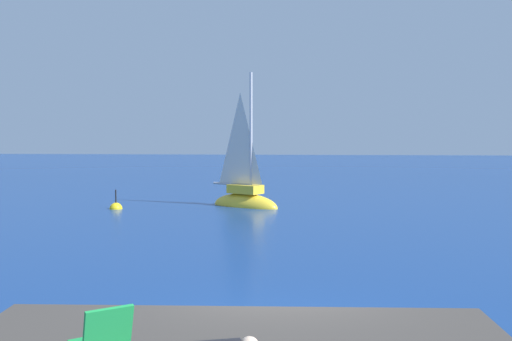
{
  "coord_description": "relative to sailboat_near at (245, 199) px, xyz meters",
  "views": [
    {
      "loc": [
        0.51,
        -10.09,
        3.43
      ],
      "look_at": [
        -1.5,
        14.3,
        1.88
      ],
      "focal_mm": 44.29,
      "sensor_mm": 36.0,
      "label": 1
    }
  ],
  "objects": [
    {
      "name": "marker_buoy",
      "position": [
        -5.55,
        -1.39,
        -0.35
      ],
      "size": [
        0.56,
        0.56,
        1.13
      ],
      "color": "yellow",
      "rests_on": "ground"
    },
    {
      "name": "beach_chair",
      "position": [
        0.84,
        -22.37,
        1.03
      ],
      "size": [
        0.75,
        0.76,
        0.8
      ],
      "rotation": [
        0.0,
        0.0,
        2.24
      ],
      "color": "green",
      "rests_on": "shore_ledge"
    },
    {
      "name": "sailboat_near",
      "position": [
        0.0,
        0.0,
        0.0
      ],
      "size": [
        3.59,
        2.83,
        6.62
      ],
      "rotation": [
        0.0,
        0.0,
        5.73
      ],
      "color": "yellow",
      "rests_on": "ground"
    },
    {
      "name": "ground_plane",
      "position": [
        2.33,
        -18.22,
        -0.36
      ],
      "size": [
        160.0,
        160.0,
        0.0
      ],
      "primitive_type": "plane",
      "color": "navy"
    }
  ]
}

